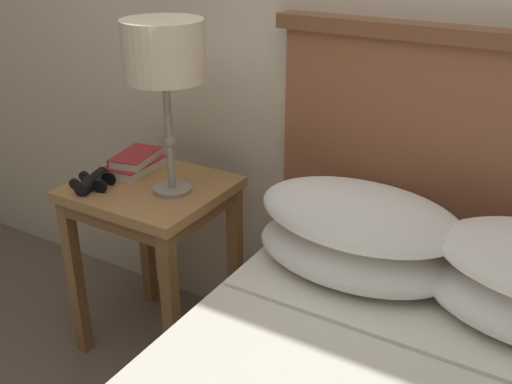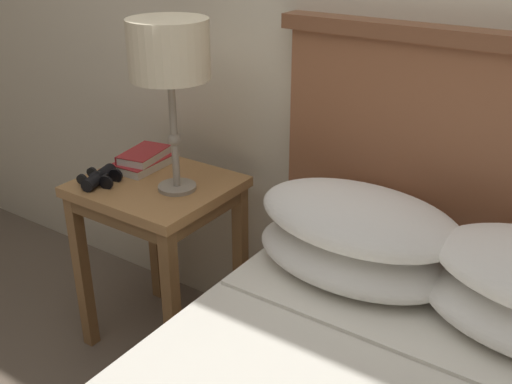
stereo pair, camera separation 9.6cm
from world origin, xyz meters
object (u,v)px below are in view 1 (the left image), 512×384
(nightstand, at_px, (152,212))
(table_lamp, at_px, (164,55))
(book_on_nightstand, at_px, (134,166))
(book_stacked_on_top, at_px, (135,157))
(binoculars_pair, at_px, (92,181))

(nightstand, bearing_deg, table_lamp, -1.71)
(book_on_nightstand, relative_size, book_stacked_on_top, 1.03)
(nightstand, relative_size, book_on_nightstand, 3.10)
(book_stacked_on_top, xyz_separation_m, binoculars_pair, (-0.02, -0.20, -0.03))
(binoculars_pair, bearing_deg, nightstand, 38.05)
(book_stacked_on_top, bearing_deg, book_on_nightstand, -100.46)
(book_on_nightstand, distance_m, binoculars_pair, 0.19)
(book_stacked_on_top, height_order, binoculars_pair, book_stacked_on_top)
(book_stacked_on_top, bearing_deg, nightstand, -30.75)
(nightstand, distance_m, table_lamp, 0.57)
(book_stacked_on_top, relative_size, binoculars_pair, 1.26)
(table_lamp, xyz_separation_m, book_stacked_on_top, (-0.23, 0.08, -0.41))
(table_lamp, bearing_deg, nightstand, 178.29)
(nightstand, distance_m, book_on_nightstand, 0.19)
(nightstand, distance_m, binoculars_pair, 0.23)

